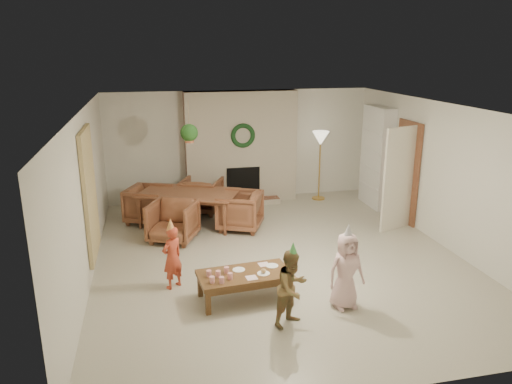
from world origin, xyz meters
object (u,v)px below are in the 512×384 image
object	(u,v)px
dining_table	(188,209)
child_red	(172,257)
child_pink	(346,271)
dining_chair_near	(173,221)
dining_chair_left	(149,205)
dining_chair_far	(202,195)
dining_chair_right	(240,211)
child_plaid	(292,288)
coffee_table_top	(244,275)

from	to	relation	value
dining_table	child_red	distance (m)	2.65
child_red	child_pink	xyz separation A→B (m)	(2.25, -1.07, 0.06)
dining_chair_near	child_red	xyz separation A→B (m)	(-0.11, -1.85, 0.10)
dining_chair_left	dining_chair_far	bearing A→B (deg)	-45.00
dining_chair_far	dining_chair_left	distance (m)	1.18
child_pink	dining_chair_right	bearing A→B (deg)	98.40
dining_chair_right	child_plaid	world-z (taller)	child_plaid
dining_table	child_plaid	bearing A→B (deg)	-51.90
dining_chair_right	child_red	size ratio (longest dim) A/B	0.86
coffee_table_top	dining_chair_right	bearing A→B (deg)	75.41
dining_chair_far	child_pink	world-z (taller)	child_pink
dining_chair_left	child_red	bearing A→B (deg)	-149.72
dining_chair_near	dining_table	bearing A→B (deg)	90.00
child_pink	dining_table	bearing A→B (deg)	109.88
dining_chair_left	child_red	world-z (taller)	child_red
child_red	child_plaid	xyz separation A→B (m)	(1.42, -1.33, 0.03)
coffee_table_top	dining_table	bearing A→B (deg)	93.75
child_red	dining_table	bearing A→B (deg)	-137.42
dining_table	child_plaid	size ratio (longest dim) A/B	1.90
dining_chair_left	child_red	xyz separation A→B (m)	(0.31, -2.96, 0.10)
dining_chair_far	child_plaid	bearing A→B (deg)	121.84
dining_chair_near	child_plaid	bearing A→B (deg)	-43.26
child_red	child_plaid	bearing A→B (deg)	99.33
child_plaid	dining_chair_near	bearing A→B (deg)	80.98
dining_chair_near	coffee_table_top	bearing A→B (deg)	-46.25
dining_chair_left	dining_chair_right	size ratio (longest dim) A/B	1.00
child_red	child_plaid	size ratio (longest dim) A/B	0.94
child_plaid	child_pink	bearing A→B (deg)	-14.13
coffee_table_top	child_plaid	bearing A→B (deg)	-64.31
dining_chair_far	child_pink	distance (m)	4.68
child_pink	dining_chair_far	bearing A→B (deg)	101.96
coffee_table_top	dining_chair_left	bearing A→B (deg)	104.53
dining_chair_left	dining_chair_right	bearing A→B (deg)	-90.00
dining_table	dining_chair_right	world-z (taller)	dining_chair_right
dining_chair_left	child_pink	world-z (taller)	child_pink
child_plaid	dining_chair_far	bearing A→B (deg)	66.08
dining_chair_near	coffee_table_top	size ratio (longest dim) A/B	0.64
dining_table	dining_chair_left	xyz separation A→B (m)	(-0.76, 0.35, 0.04)
child_red	dining_chair_near	bearing A→B (deg)	-130.94
dining_chair_far	child_pink	bearing A→B (deg)	132.40
child_pink	child_plaid	bearing A→B (deg)	-168.80
dining_chair_near	dining_chair_right	distance (m)	1.34
dining_chair_far	coffee_table_top	size ratio (longest dim) A/B	0.64
dining_chair_right	coffee_table_top	bearing A→B (deg)	15.03
dining_chair_far	coffee_table_top	distance (m)	3.94
dining_chair_far	child_plaid	world-z (taller)	child_plaid
dining_table	coffee_table_top	size ratio (longest dim) A/B	1.49
coffee_table_top	child_pink	world-z (taller)	child_pink
child_red	dining_chair_far	bearing A→B (deg)	-140.87
dining_chair_left	dining_chair_right	world-z (taller)	same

